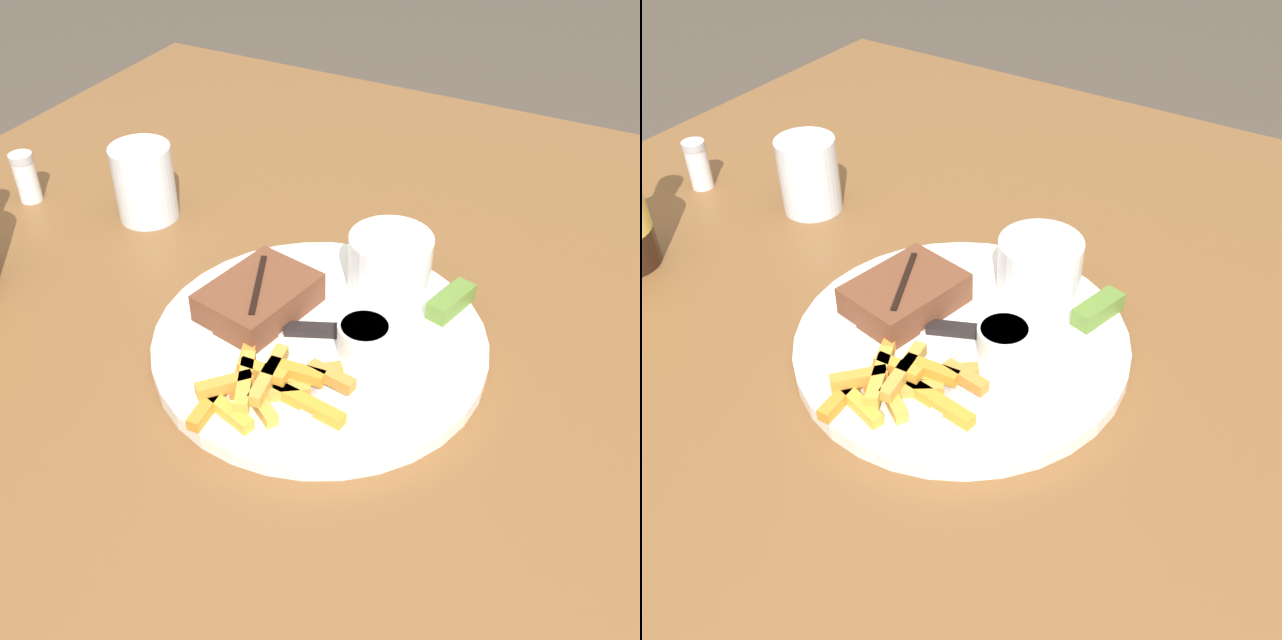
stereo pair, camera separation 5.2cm
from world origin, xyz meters
The scene contains 11 objects.
dining_table centered at (0.00, 0.00, 0.70)m, with size 1.29×1.28×0.77m.
dinner_plate centered at (0.00, 0.00, 0.78)m, with size 0.33×0.33×0.02m.
steak_portion centered at (0.01, 0.07, 0.80)m, with size 0.13×0.10×0.04m.
fries_pile centered at (-0.09, 0.00, 0.80)m, with size 0.13×0.13×0.02m.
coleslaw_cup centered at (0.11, -0.03, 0.82)m, with size 0.09×0.09×0.06m.
dipping_sauce_cup centered at (0.00, -0.05, 0.80)m, with size 0.05×0.05×0.03m.
pickle_spear centered at (0.10, -0.10, 0.80)m, with size 0.06×0.04×0.02m.
fork_utensil centered at (-0.08, -0.03, 0.79)m, with size 0.13×0.06×0.00m.
knife_utensil centered at (-0.01, 0.04, 0.79)m, with size 0.08×0.16×0.01m.
drinking_glass centered at (0.12, 0.31, 0.82)m, with size 0.07×0.07×0.09m.
salt_shaker centered at (0.09, 0.47, 0.80)m, with size 0.03×0.03×0.07m.
Camera 2 is at (-0.47, -0.30, 1.27)m, focal length 42.00 mm.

